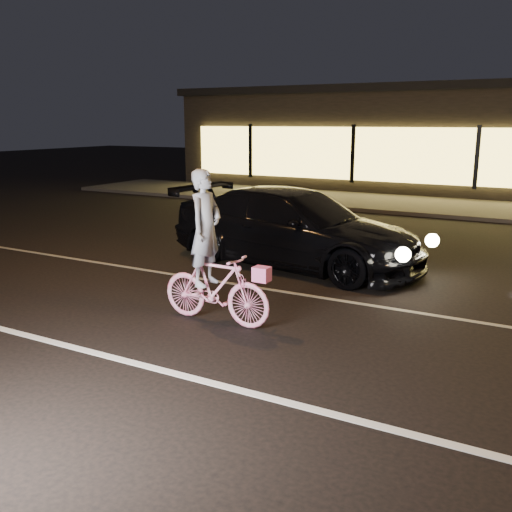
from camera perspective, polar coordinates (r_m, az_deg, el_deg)
The scene contains 7 objects.
ground at distance 7.55m, azimuth 3.83°, elevation -8.70°, with size 90.00×90.00×0.00m, color black.
lane_stripe_near at distance 6.33m, azimuth -2.09°, elevation -13.16°, with size 60.00×0.12×0.01m, color silver.
lane_stripe_far at distance 9.29m, azimuth 9.10°, elevation -4.52°, with size 60.00×0.10×0.01m, color gray.
sidewalk at distance 19.77m, azimuth 20.11°, elevation 4.50°, with size 30.00×4.00×0.12m, color #383533.
storefront at distance 25.50m, azimuth 22.68°, elevation 10.83°, with size 25.40×8.42×4.20m.
cyclist at distance 8.09m, azimuth -4.34°, elevation -1.37°, with size 1.74×0.60×2.19m.
sedan at distance 11.34m, azimuth 3.96°, elevation 2.82°, with size 5.47×2.76×1.52m.
Camera 1 is at (2.93, -6.35, 2.83)m, focal length 40.00 mm.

